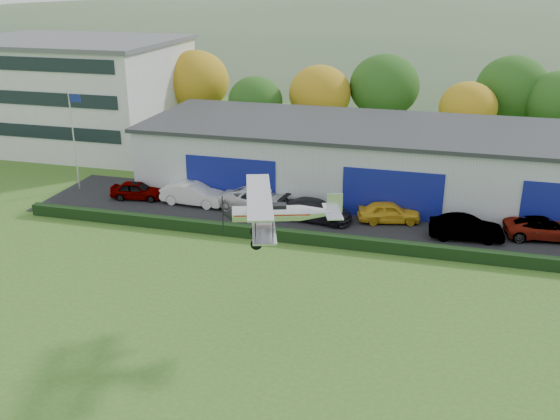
% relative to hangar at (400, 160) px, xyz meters
% --- Properties ---
extents(ground, '(300.00, 300.00, 0.00)m').
position_rel_hangar_xyz_m(ground, '(-5.00, -27.98, -2.66)').
color(ground, '#346720').
rests_on(ground, ground).
extents(apron, '(48.00, 9.00, 0.05)m').
position_rel_hangar_xyz_m(apron, '(-2.00, -6.98, -2.63)').
color(apron, black).
rests_on(apron, ground).
extents(hedge, '(46.00, 0.60, 0.80)m').
position_rel_hangar_xyz_m(hedge, '(-2.00, -11.78, -2.26)').
color(hedge, black).
rests_on(hedge, ground).
extents(hangar, '(40.60, 12.60, 5.30)m').
position_rel_hangar_xyz_m(hangar, '(0.00, 0.00, 0.00)').
color(hangar, '#B2B7BC').
rests_on(hangar, ground).
extents(office_block, '(20.60, 15.60, 10.40)m').
position_rel_hangar_xyz_m(office_block, '(-33.00, 7.02, 2.56)').
color(office_block, silver).
rests_on(office_block, ground).
extents(flagpole, '(1.05, 0.10, 8.00)m').
position_rel_hangar_xyz_m(flagpole, '(-24.88, -5.98, 2.13)').
color(flagpole, silver).
rests_on(flagpole, ground).
extents(tree_belt, '(75.70, 13.22, 10.12)m').
position_rel_hangar_xyz_m(tree_belt, '(-4.15, 12.64, 2.95)').
color(tree_belt, '#3D2614').
rests_on(tree_belt, ground).
extents(distant_hills, '(430.00, 196.00, 56.00)m').
position_rel_hangar_xyz_m(distant_hills, '(-9.38, 112.02, -15.70)').
color(distant_hills, '#4C6642').
rests_on(distant_hills, ground).
extents(car_0, '(4.21, 2.14, 1.37)m').
position_rel_hangar_xyz_m(car_0, '(-19.29, -6.99, -1.92)').
color(car_0, gray).
rests_on(car_0, apron).
extents(car_1, '(5.02, 2.01, 1.62)m').
position_rel_hangar_xyz_m(car_1, '(-14.63, -6.96, -1.79)').
color(car_1, silver).
rests_on(car_1, apron).
extents(car_2, '(6.31, 3.81, 1.64)m').
position_rel_hangar_xyz_m(car_2, '(-9.43, -7.06, -1.79)').
color(car_2, silver).
rests_on(car_2, apron).
extents(car_3, '(5.40, 2.77, 1.50)m').
position_rel_hangar_xyz_m(car_3, '(-5.06, -7.78, -1.86)').
color(car_3, black).
rests_on(car_3, apron).
extents(car_4, '(4.60, 2.71, 1.47)m').
position_rel_hangar_xyz_m(car_4, '(-0.07, -6.72, -1.87)').
color(car_4, gold).
rests_on(car_4, apron).
extents(car_5, '(4.82, 1.96, 1.56)m').
position_rel_hangar_xyz_m(car_5, '(5.11, -8.47, -1.83)').
color(car_5, gray).
rests_on(car_5, apron).
extents(car_6, '(5.29, 3.02, 1.39)m').
position_rel_hangar_xyz_m(car_6, '(10.01, -6.97, -1.91)').
color(car_6, gray).
rests_on(car_6, apron).
extents(biplane, '(5.77, 6.51, 2.45)m').
position_rel_hangar_xyz_m(biplane, '(-4.14, -21.33, 3.15)').
color(biplane, silver).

